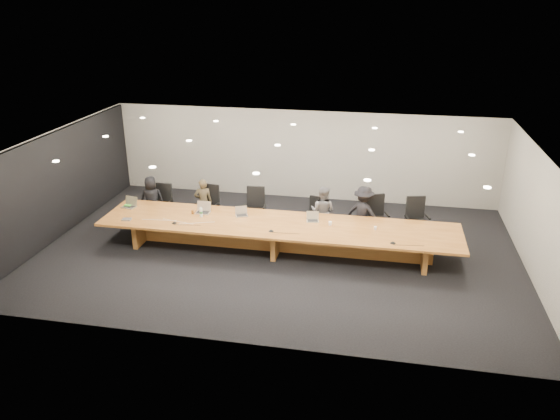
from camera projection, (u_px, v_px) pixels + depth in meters
The scene contains 28 objects.
ground at pixel (278, 251), 13.91m from camera, with size 12.00×12.00×0.00m, color black.
back_wall at pixel (303, 155), 17.03m from camera, with size 12.00×0.02×2.80m, color beige.
left_wall_panel at pixel (58, 185), 14.45m from camera, with size 0.08×7.84×2.74m, color black.
conference_table at pixel (278, 232), 13.71m from camera, with size 9.00×1.80×0.75m.
chair_far_left at pixel (162, 203), 15.50m from camera, with size 0.56×0.56×1.11m, color black, non-canonical shape.
chair_left at pixel (207, 206), 15.16m from camera, with size 0.61×0.61×1.20m, color black, non-canonical shape.
chair_mid_left at pixel (254, 209), 14.97m from camera, with size 0.61×0.61×1.20m, color black, non-canonical shape.
chair_mid_right at pixel (315, 216), 14.71m from camera, with size 0.53×0.53×1.03m, color black, non-canonical shape.
chair_right at pixel (377, 218), 14.39m from camera, with size 0.61×0.61×1.20m, color black, non-canonical shape.
chair_far_right at pixel (417, 220), 14.25m from camera, with size 0.61×0.61×1.20m, color black, non-canonical shape.
person_a at pixel (152, 200), 15.40m from camera, with size 0.67×0.43×1.36m, color black.
person_b at pixel (203, 202), 15.22m from camera, with size 0.49×0.32×1.36m, color #3D3421.
person_c at pixel (323, 211), 14.53m from camera, with size 0.68×0.53×1.39m, color #5E5D60.
person_d at pixel (363, 213), 14.29m from camera, with size 0.96×0.55×1.48m, color black.
laptop_a at pixel (128, 202), 14.61m from camera, with size 0.36×0.26×0.28m, color #B4A98A, non-canonical shape.
laptop_b at pixel (203, 208), 14.23m from camera, with size 0.37×0.27×0.29m, color #C7B298, non-canonical shape.
laptop_c at pixel (242, 212), 14.05m from camera, with size 0.31×0.22×0.24m, color #B8A58D, non-canonical shape.
laptop_d at pixel (313, 217), 13.72m from camera, with size 0.31×0.22×0.24m, color #BDB191, non-canonical shape.
water_bottle at pixel (201, 212), 14.00m from camera, with size 0.08×0.08×0.24m, color silver.
amber_mug at pixel (193, 212), 14.22m from camera, with size 0.08×0.08×0.10m, color brown.
paper_cup_near at pixel (330, 223), 13.52m from camera, with size 0.08×0.08×0.10m, color white.
paper_cup_far at pixel (375, 228), 13.27m from camera, with size 0.07×0.07×0.08m, color white.
notepad at pixel (128, 206), 14.73m from camera, with size 0.24×0.19×0.01m, color white.
lime_gadget at pixel (128, 205), 14.71m from camera, with size 0.18×0.10×0.03m, color green.
av_box at pixel (127, 219), 13.84m from camera, with size 0.22×0.17×0.03m, color #A1A1A5.
mic_left at pixel (174, 223), 13.64m from camera, with size 0.13×0.13×0.03m, color black.
mic_center at pixel (271, 231), 13.19m from camera, with size 0.13×0.13×0.03m, color black.
mic_right at pixel (393, 243), 12.56m from camera, with size 0.14×0.14×0.03m, color black.
Camera 1 is at (2.45, -12.28, 6.13)m, focal length 35.00 mm.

